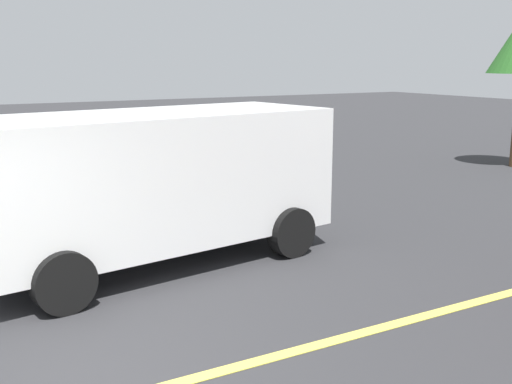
% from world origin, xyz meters
% --- Properties ---
extents(lane_marking_centre, '(28.00, 0.16, 0.01)m').
position_xyz_m(lane_marking_centre, '(3.00, 0.00, 0.01)').
color(lane_marking_centre, '#E0D14C').
extents(white_van, '(5.43, 2.84, 2.20)m').
position_xyz_m(white_van, '(2.38, 3.44, 1.27)').
color(white_van, white).
rests_on(white_van, ground_plane).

